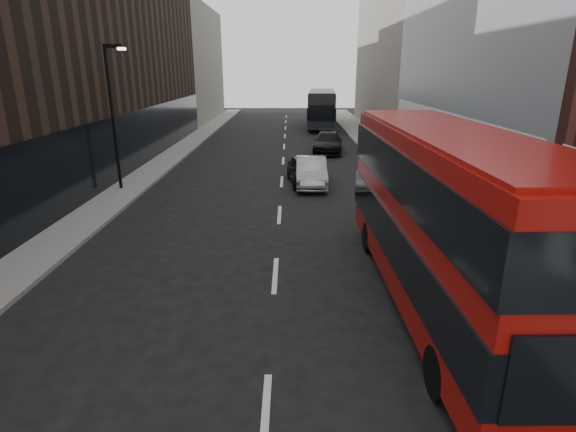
{
  "coord_description": "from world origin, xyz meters",
  "views": [
    {
      "loc": [
        0.43,
        -4.53,
        6.03
      ],
      "look_at": [
        0.4,
        6.21,
        2.5
      ],
      "focal_mm": 28.0,
      "sensor_mm": 36.0,
      "label": 1
    }
  ],
  "objects_px": {
    "car_b": "(311,172)",
    "car_c": "(328,142)",
    "grey_bus": "(322,108)",
    "car_a": "(305,170)",
    "red_bus": "(445,212)",
    "street_lamp": "(113,108)"
  },
  "relations": [
    {
      "from": "red_bus",
      "to": "car_b",
      "type": "xyz_separation_m",
      "value": [
        -2.78,
        12.85,
        -1.82
      ]
    },
    {
      "from": "car_b",
      "to": "car_c",
      "type": "bearing_deg",
      "value": 81.04
    },
    {
      "from": "street_lamp",
      "to": "car_b",
      "type": "bearing_deg",
      "value": 6.85
    },
    {
      "from": "car_a",
      "to": "car_b",
      "type": "relative_size",
      "value": 0.95
    },
    {
      "from": "grey_bus",
      "to": "car_a",
      "type": "height_order",
      "value": "grey_bus"
    },
    {
      "from": "car_b",
      "to": "red_bus",
      "type": "bearing_deg",
      "value": -77.13
    },
    {
      "from": "car_b",
      "to": "car_c",
      "type": "relative_size",
      "value": 0.88
    },
    {
      "from": "street_lamp",
      "to": "car_a",
      "type": "relative_size",
      "value": 1.61
    },
    {
      "from": "street_lamp",
      "to": "car_b",
      "type": "xyz_separation_m",
      "value": [
        9.82,
        1.18,
        -3.43
      ]
    },
    {
      "from": "grey_bus",
      "to": "car_b",
      "type": "height_order",
      "value": "grey_bus"
    },
    {
      "from": "red_bus",
      "to": "car_c",
      "type": "xyz_separation_m",
      "value": [
        -1.05,
        23.08,
        -1.82
      ]
    },
    {
      "from": "grey_bus",
      "to": "car_b",
      "type": "bearing_deg",
      "value": -91.09
    },
    {
      "from": "street_lamp",
      "to": "car_c",
      "type": "xyz_separation_m",
      "value": [
        11.55,
        11.41,
        -3.43
      ]
    },
    {
      "from": "red_bus",
      "to": "car_a",
      "type": "distance_m",
      "value": 13.8
    },
    {
      "from": "car_a",
      "to": "red_bus",
      "type": "bearing_deg",
      "value": -83.74
    },
    {
      "from": "grey_bus",
      "to": "car_a",
      "type": "bearing_deg",
      "value": -91.85
    },
    {
      "from": "grey_bus",
      "to": "car_b",
      "type": "distance_m",
      "value": 25.86
    },
    {
      "from": "car_a",
      "to": "car_b",
      "type": "height_order",
      "value": "car_b"
    },
    {
      "from": "red_bus",
      "to": "car_b",
      "type": "distance_m",
      "value": 13.28
    },
    {
      "from": "street_lamp",
      "to": "car_c",
      "type": "height_order",
      "value": "street_lamp"
    },
    {
      "from": "street_lamp",
      "to": "car_b",
      "type": "distance_m",
      "value": 10.47
    },
    {
      "from": "car_b",
      "to": "car_c",
      "type": "distance_m",
      "value": 10.37
    }
  ]
}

